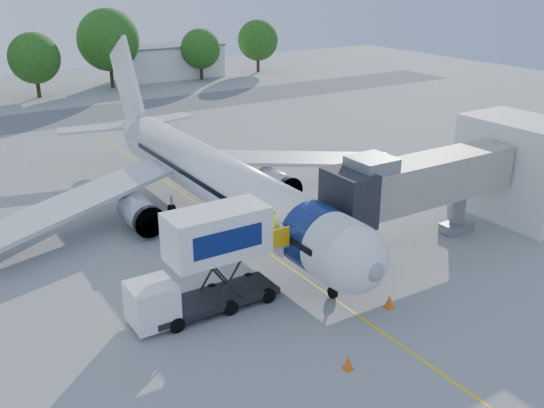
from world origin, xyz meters
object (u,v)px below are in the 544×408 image
ground_tug (508,346)px  aircraft (215,178)px  catering_hiloader (206,263)px  jet_bridge (413,184)px

ground_tug → aircraft: bearing=95.3°
aircraft → ground_tug: (3.20, -22.35, -2.20)m
aircraft → catering_hiloader: size_ratio=4.44×
catering_hiloader → jet_bridge: bearing=0.0°
catering_hiloader → ground_tug: size_ratio=2.32×
aircraft → ground_tug: aircraft is taller
ground_tug → catering_hiloader: bearing=127.3°
jet_bridge → ground_tug: 12.73m
aircraft → jet_bridge: size_ratio=2.71×
jet_bridge → ground_tug: jet_bridge is taller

